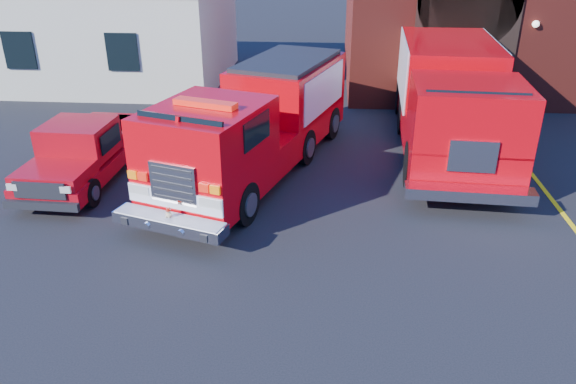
# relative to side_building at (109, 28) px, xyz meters

# --- Properties ---
(ground) EXTENTS (100.00, 100.00, 0.00)m
(ground) POSITION_rel_side_building_xyz_m (9.00, -13.00, -2.20)
(ground) COLOR black
(ground) RESTS_ON ground
(parking_stripe_near) EXTENTS (0.12, 3.00, 0.01)m
(parking_stripe_near) POSITION_rel_side_building_xyz_m (15.50, -12.00, -2.20)
(parking_stripe_near) COLOR yellow
(parking_stripe_near) RESTS_ON ground
(parking_stripe_mid) EXTENTS (0.12, 3.00, 0.01)m
(parking_stripe_mid) POSITION_rel_side_building_xyz_m (15.50, -9.00, -2.20)
(parking_stripe_mid) COLOR yellow
(parking_stripe_mid) RESTS_ON ground
(parking_stripe_far) EXTENTS (0.12, 3.00, 0.01)m
(parking_stripe_far) POSITION_rel_side_building_xyz_m (15.50, -6.00, -2.20)
(parking_stripe_far) COLOR yellow
(parking_stripe_far) RESTS_ON ground
(side_building) EXTENTS (10.20, 8.20, 4.35)m
(side_building) POSITION_rel_side_building_xyz_m (0.00, 0.00, 0.00)
(side_building) COLOR beige
(side_building) RESTS_ON ground
(fire_engine) EXTENTS (5.10, 9.26, 2.75)m
(fire_engine) POSITION_rel_side_building_xyz_m (7.86, -10.08, -0.78)
(fire_engine) COLOR black
(fire_engine) RESTS_ON ground
(pickup_truck) EXTENTS (2.00, 5.14, 1.66)m
(pickup_truck) POSITION_rel_side_building_xyz_m (3.28, -10.99, -1.42)
(pickup_truck) COLOR black
(pickup_truck) RESTS_ON ground
(secondary_truck) EXTENTS (3.44, 9.52, 3.04)m
(secondary_truck) POSITION_rel_side_building_xyz_m (13.43, -7.73, -0.55)
(secondary_truck) COLOR black
(secondary_truck) RESTS_ON ground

